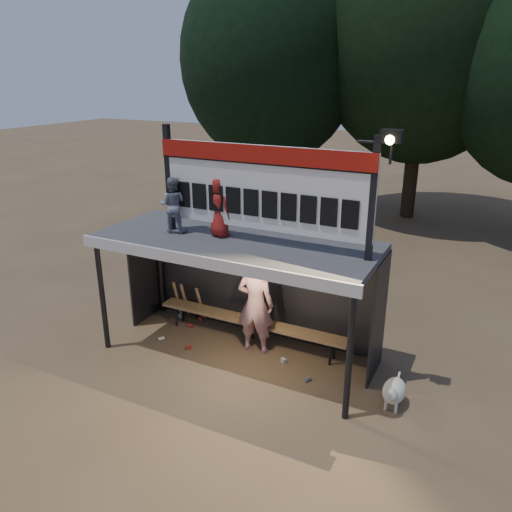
% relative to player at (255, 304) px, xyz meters
% --- Properties ---
extents(ground, '(80.00, 80.00, 0.00)m').
position_rel_player_xyz_m(ground, '(-0.24, -0.29, -0.97)').
color(ground, brown).
rests_on(ground, ground).
extents(player, '(0.76, 0.54, 1.95)m').
position_rel_player_xyz_m(player, '(0.00, 0.00, 0.00)').
color(player, silver).
rests_on(player, ground).
extents(child_a, '(0.58, 0.51, 1.01)m').
position_rel_player_xyz_m(child_a, '(-1.45, -0.43, 1.85)').
color(child_a, gray).
rests_on(child_a, dugout_shelter).
extents(child_b, '(0.62, 0.55, 1.06)m').
position_rel_player_xyz_m(child_b, '(-0.57, -0.25, 1.87)').
color(child_b, maroon).
rests_on(child_b, dugout_shelter).
extents(dugout_shelter, '(5.10, 2.08, 2.32)m').
position_rel_player_xyz_m(dugout_shelter, '(-0.24, -0.05, 0.87)').
color(dugout_shelter, '#3F3F41').
rests_on(dugout_shelter, ground).
extents(scoreboard_assembly, '(4.10, 0.27, 1.99)m').
position_rel_player_xyz_m(scoreboard_assembly, '(0.31, -0.30, 2.35)').
color(scoreboard_assembly, black).
rests_on(scoreboard_assembly, dugout_shelter).
extents(bench, '(4.00, 0.35, 0.48)m').
position_rel_player_xyz_m(bench, '(-0.24, 0.26, -0.54)').
color(bench, olive).
rests_on(bench, ground).
extents(tree_left, '(6.46, 6.46, 9.27)m').
position_rel_player_xyz_m(tree_left, '(-4.24, 9.71, 4.54)').
color(tree_left, '#302115').
rests_on(tree_left, ground).
extents(tree_mid, '(7.22, 7.22, 10.36)m').
position_rel_player_xyz_m(tree_mid, '(0.76, 11.21, 5.19)').
color(tree_mid, '#2F2215').
rests_on(tree_mid, ground).
extents(dog, '(0.36, 0.81, 0.49)m').
position_rel_player_xyz_m(dog, '(2.76, -0.57, -0.69)').
color(dog, white).
rests_on(dog, ground).
extents(bats, '(0.68, 0.35, 0.84)m').
position_rel_player_xyz_m(bats, '(-1.88, 0.53, -0.54)').
color(bats, olive).
rests_on(bats, ground).
extents(litter, '(3.47, 1.27, 0.08)m').
position_rel_player_xyz_m(litter, '(-0.93, -0.05, -0.94)').
color(litter, '#B32E1E').
rests_on(litter, ground).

